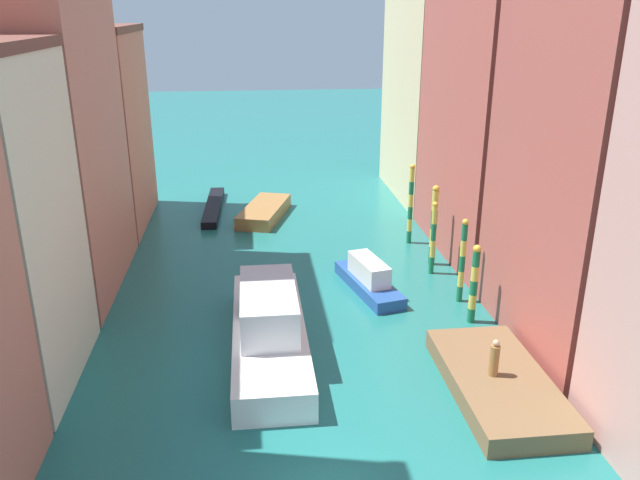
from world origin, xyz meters
TOP-DOWN VIEW (x-y plane):
  - ground_plane at (0.00, 24.50)m, footprint 154.00×154.00m
  - building_left_2 at (-12.35, 17.68)m, footprint 6.46×10.92m
  - building_left_3 at (-12.35, 28.22)m, footprint 6.46×9.76m
  - building_right_1 at (12.35, 9.03)m, footprint 6.46×9.81m
  - building_right_2 at (12.35, 20.38)m, footprint 6.46×12.17m
  - building_right_3 at (12.35, 32.43)m, footprint 6.46×12.12m
  - waterfront_dock at (7.08, 5.25)m, footprint 3.60×7.50m
  - person_on_dock at (6.82, 5.23)m, footprint 0.36×0.36m
  - mooring_pole_0 at (8.00, 11.00)m, footprint 0.38×0.38m
  - mooring_pole_1 at (8.17, 13.25)m, footprint 0.32×0.32m
  - mooring_pole_2 at (7.74, 16.88)m, footprint 0.30×0.30m
  - mooring_pole_3 at (8.13, 18.17)m, footprint 0.39×0.39m
  - mooring_pole_4 at (7.69, 21.78)m, footprint 0.33×0.33m
  - vaporetto_white at (-1.53, 9.43)m, footprint 3.07×10.83m
  - gondola_black at (-4.84, 30.04)m, footprint 1.30×8.77m
  - motorboat_0 at (-1.20, 27.99)m, footprint 4.15×6.84m
  - motorboat_1 at (3.87, 15.06)m, footprint 2.88×5.93m

SIDE VIEW (x-z plane):
  - ground_plane at x=0.00m, z-range 0.00..0.00m
  - gondola_black at x=-4.84m, z-range 0.00..0.52m
  - waterfront_dock at x=7.08m, z-range 0.00..0.80m
  - motorboat_0 at x=-1.20m, z-range 0.00..0.87m
  - motorboat_1 at x=3.87m, z-range -0.20..1.51m
  - vaporetto_white at x=-1.53m, z-range -0.37..2.58m
  - person_on_dock at x=6.82m, z-range 0.74..2.24m
  - mooring_pole_0 at x=8.00m, z-range 0.06..3.93m
  - mooring_pole_2 at x=7.74m, z-range 0.05..4.20m
  - mooring_pole_1 at x=8.17m, z-range 0.05..4.41m
  - mooring_pole_3 at x=8.13m, z-range 0.06..4.77m
  - mooring_pole_4 at x=7.69m, z-range 0.05..5.12m
  - building_left_3 at x=-12.35m, z-range 0.01..12.93m
  - building_right_2 at x=12.35m, z-range 0.01..18.22m
  - building_left_2 at x=-12.35m, z-range 0.01..19.09m
  - building_right_1 at x=12.35m, z-range 0.02..20.68m
  - building_right_3 at x=12.35m, z-range 0.01..21.90m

